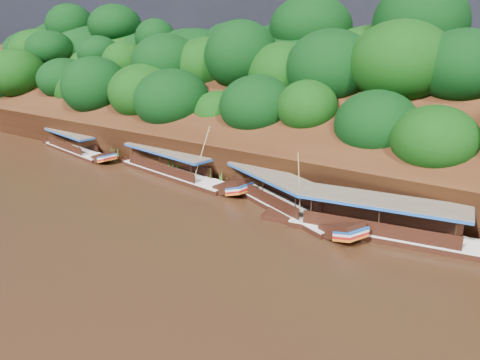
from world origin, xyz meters
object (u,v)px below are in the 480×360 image
at_px(boat_2, 180,173).
at_px(boat_0, 407,233).
at_px(boat_1, 285,204).
at_px(boat_3, 79,149).

bearing_deg(boat_2, boat_0, 3.88).
height_order(boat_1, boat_2, boat_2).
relative_size(boat_1, boat_2, 0.90).
distance_m(boat_0, boat_3, 35.65).
height_order(boat_0, boat_3, boat_0).
bearing_deg(boat_0, boat_3, 168.07).
bearing_deg(boat_0, boat_1, 169.98).
xyz_separation_m(boat_2, boat_3, (-14.82, 0.27, -0.05)).
bearing_deg(boat_0, boat_2, 166.68).
bearing_deg(boat_1, boat_2, -163.69).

